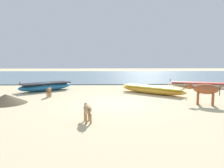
{
  "coord_description": "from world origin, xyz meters",
  "views": [
    {
      "loc": [
        -0.44,
        -10.21,
        2.16
      ],
      "look_at": [
        -0.07,
        2.98,
        0.6
      ],
      "focal_mm": 33.32,
      "sensor_mm": 36.0,
      "label": 1
    }
  ],
  "objects": [
    {
      "name": "ground",
      "position": [
        0.0,
        0.0,
        0.0
      ],
      "size": [
        80.0,
        80.0,
        0.0
      ],
      "primitive_type": "plane",
      "color": "beige"
    },
    {
      "name": "sea_water",
      "position": [
        0.0,
        17.31,
        0.04
      ],
      "size": [
        60.0,
        20.0,
        0.08
      ],
      "primitive_type": "cube",
      "color": "slate",
      "rests_on": "ground"
    },
    {
      "name": "fishing_boat_0",
      "position": [
        2.47,
        2.77,
        0.26
      ],
      "size": [
        3.98,
        3.56,
        0.68
      ],
      "rotation": [
        0.0,
        0.0,
        5.59
      ],
      "color": "gold",
      "rests_on": "ground"
    },
    {
      "name": "fishing_boat_2",
      "position": [
        6.75,
        5.56,
        0.22
      ],
      "size": [
        4.71,
        2.3,
        0.6
      ],
      "rotation": [
        0.0,
        0.0,
        2.81
      ],
      "color": "beige",
      "rests_on": "ground"
    },
    {
      "name": "fishing_boat_3",
      "position": [
        -4.63,
        4.17,
        0.31
      ],
      "size": [
        3.63,
        3.22,
        0.77
      ],
      "rotation": [
        0.0,
        0.0,
        3.81
      ],
      "color": "#1E669E",
      "rests_on": "ground"
    },
    {
      "name": "cow_adult_rust",
      "position": [
        4.23,
        -0.57,
        0.73
      ],
      "size": [
        1.49,
        0.95,
        1.01
      ],
      "rotation": [
        0.0,
        0.0,
        2.69
      ],
      "color": "#9E4C28",
      "rests_on": "ground"
    },
    {
      "name": "calf_near_brown",
      "position": [
        -3.76,
        1.75,
        0.39
      ],
      "size": [
        0.26,
        0.85,
        0.55
      ],
      "rotation": [
        0.0,
        0.0,
        1.61
      ],
      "color": "brown",
      "rests_on": "ground"
    },
    {
      "name": "calf_far_tan",
      "position": [
        -1.1,
        -3.15,
        0.44
      ],
      "size": [
        0.42,
        0.94,
        0.62
      ],
      "rotation": [
        0.0,
        0.0,
        1.8
      ],
      "color": "tan",
      "rests_on": "ground"
    },
    {
      "name": "debris_pile_0",
      "position": [
        -5.41,
        0.02,
        0.23
      ],
      "size": [
        2.77,
        2.77,
        0.46
      ],
      "primitive_type": "cone",
      "rotation": [
        0.0,
        0.0,
        1.01
      ],
      "color": "brown",
      "rests_on": "ground"
    }
  ]
}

